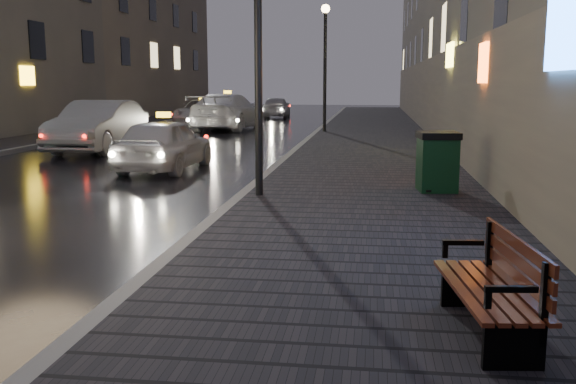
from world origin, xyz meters
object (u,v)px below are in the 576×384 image
object	(u,v)px
lamp_far	(325,52)
taxi_far	(203,113)
car_left_mid	(99,126)
car_far	(276,107)
bench	(496,286)
trash_bin	(437,161)
lamp_near	(258,9)
taxi_mid	(228,112)
taxi_near	(164,144)

from	to	relation	value
lamp_far	taxi_far	size ratio (longest dim) A/B	1.08
car_left_mid	car_far	distance (m)	20.80
bench	trash_bin	distance (m)	7.23
lamp_near	trash_bin	size ratio (longest dim) A/B	4.65
trash_bin	taxi_mid	world-z (taller)	taxi_mid
bench	taxi_mid	xyz separation A→B (m)	(-7.88, 24.75, 0.29)
taxi_near	taxi_mid	world-z (taller)	taxi_mid
taxi_far	car_left_mid	bearing A→B (deg)	-91.03
taxi_mid	taxi_far	distance (m)	3.32
lamp_far	taxi_far	bearing A→B (deg)	142.86
lamp_near	trash_bin	distance (m)	4.40
lamp_far	trash_bin	xyz separation A→B (m)	(3.31, -15.11, -2.76)
car_left_mid	taxi_far	size ratio (longest dim) A/B	1.02
lamp_far	taxi_near	size ratio (longest dim) A/B	1.34
lamp_far	car_left_mid	xyz separation A→B (m)	(-6.77, -7.68, -2.67)
taxi_near	taxi_far	bearing A→B (deg)	-76.30
lamp_near	taxi_far	xyz separation A→B (m)	(-6.72, 21.09, -2.81)
trash_bin	car_far	bearing A→B (deg)	98.26
lamp_far	taxi_mid	world-z (taller)	lamp_far
car_far	lamp_near	bearing A→B (deg)	94.14
taxi_mid	car_far	world-z (taller)	taxi_mid
lamp_near	taxi_near	distance (m)	5.90
bench	car_left_mid	xyz separation A→B (m)	(-9.87, 14.66, 0.26)
lamp_far	car_left_mid	world-z (taller)	lamp_far
trash_bin	car_left_mid	bearing A→B (deg)	137.14
lamp_far	taxi_mid	size ratio (longest dim) A/B	0.90
bench	lamp_far	bearing A→B (deg)	91.18
taxi_near	car_left_mid	world-z (taller)	car_left_mid
taxi_mid	taxi_far	size ratio (longest dim) A/B	1.20
lamp_far	trash_bin	size ratio (longest dim) A/B	4.65
trash_bin	car_far	size ratio (longest dim) A/B	0.28
lamp_near	taxi_near	size ratio (longest dim) A/B	1.34
lamp_near	taxi_far	distance (m)	22.31
lamp_near	car_left_mid	xyz separation A→B (m)	(-6.77, 8.32, -2.67)
taxi_near	car_left_mid	distance (m)	5.54
bench	car_left_mid	size ratio (longest dim) A/B	0.33
bench	taxi_near	world-z (taller)	taxi_near
lamp_near	taxi_mid	xyz separation A→B (m)	(-4.78, 18.41, -2.64)
lamp_near	lamp_far	size ratio (longest dim) A/B	1.00
lamp_near	bench	size ratio (longest dim) A/B	3.17
trash_bin	taxi_far	world-z (taller)	taxi_far
taxi_near	car_far	world-z (taller)	car_far
car_left_mid	taxi_far	world-z (taller)	car_left_mid
taxi_near	taxi_mid	size ratio (longest dim) A/B	0.67
car_left_mid	taxi_far	distance (m)	12.77
lamp_near	bench	xyz separation A→B (m)	(3.10, -6.34, -2.93)
trash_bin	taxi_near	xyz separation A→B (m)	(-6.47, 3.22, -0.06)
trash_bin	lamp_far	bearing A→B (deg)	95.91
taxi_mid	car_far	distance (m)	10.56
taxi_near	car_far	distance (m)	24.85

